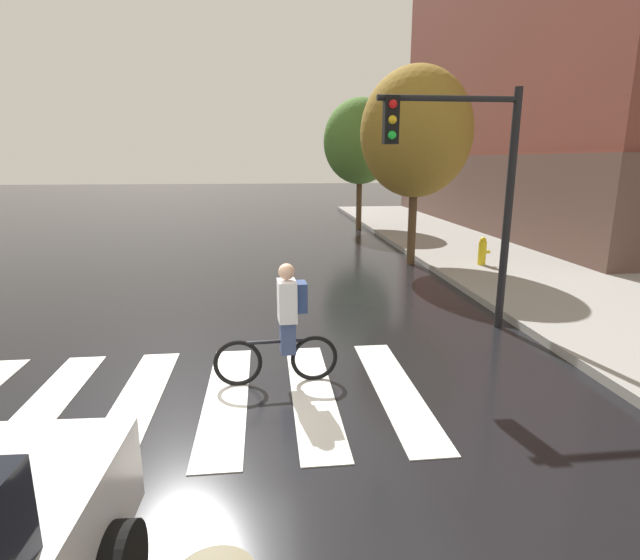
{
  "coord_description": "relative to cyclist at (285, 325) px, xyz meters",
  "views": [
    {
      "loc": [
        0.93,
        -5.99,
        3.02
      ],
      "look_at": [
        1.9,
        2.72,
        0.89
      ],
      "focal_mm": 27.81,
      "sensor_mm": 36.0,
      "label": 1
    }
  ],
  "objects": [
    {
      "name": "fire_hydrant",
      "position": [
        5.79,
        6.67,
        -0.31
      ],
      "size": [
        0.33,
        0.22,
        0.78
      ],
      "color": "gold",
      "rests_on": "sidewalk"
    },
    {
      "name": "ground_plane",
      "position": [
        -1.16,
        -0.4,
        -0.84
      ],
      "size": [
        120.0,
        120.0,
        0.0
      ],
      "primitive_type": "plane",
      "color": "black"
    },
    {
      "name": "traffic_light_near",
      "position": [
        3.19,
        1.92,
        2.02
      ],
      "size": [
        2.47,
        0.28,
        4.2
      ],
      "color": "black",
      "rests_on": "ground"
    },
    {
      "name": "cyclist",
      "position": [
        0.0,
        0.0,
        0.0
      ],
      "size": [
        1.71,
        0.37,
        1.69
      ],
      "color": "black",
      "rests_on": "ground"
    },
    {
      "name": "street_tree_mid",
      "position": [
        3.92,
        15.35,
        2.93
      ],
      "size": [
        3.15,
        3.15,
        5.6
      ],
      "color": "#4C3823",
      "rests_on": "ground"
    },
    {
      "name": "crosswalk_stripes",
      "position": [
        -1.36,
        -0.4,
        -0.84
      ],
      "size": [
        6.19,
        3.23,
        0.01
      ],
      "color": "silver",
      "rests_on": "ground"
    },
    {
      "name": "street_tree_near",
      "position": [
        4.04,
        7.67,
        2.91
      ],
      "size": [
        3.13,
        3.13,
        5.56
      ],
      "color": "#4C3823",
      "rests_on": "ground"
    }
  ]
}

